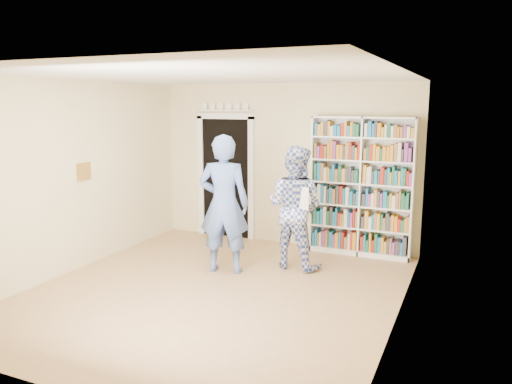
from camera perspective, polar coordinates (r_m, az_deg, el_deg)
floor at (r=6.53m, az=-4.75°, el=-11.24°), size 5.00×5.00×0.00m
ceiling at (r=6.09m, az=-5.14°, el=13.14°), size 5.00×5.00×0.00m
wall_back at (r=8.42m, az=3.26°, el=3.13°), size 4.50×0.00×4.50m
wall_left at (r=7.50m, az=-20.20°, el=1.65°), size 0.00×5.00×5.00m
wall_right at (r=5.47m, az=16.22°, el=-1.10°), size 0.00×5.00×5.00m
bookshelf at (r=7.94m, az=11.97°, el=0.65°), size 1.58×0.30×2.17m
doorway at (r=8.87m, az=-3.47°, el=2.37°), size 1.10×0.08×2.43m
wall_art at (r=7.63m, az=-19.07°, el=2.23°), size 0.03×0.25×0.25m
man_blue at (r=6.99m, az=-3.68°, el=-1.41°), size 0.81×0.63×1.96m
man_plaid at (r=7.23m, az=4.44°, el=-1.75°), size 0.96×0.80×1.78m
paper_sheet at (r=6.93m, az=5.25°, el=-0.70°), size 0.22×0.07×0.32m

